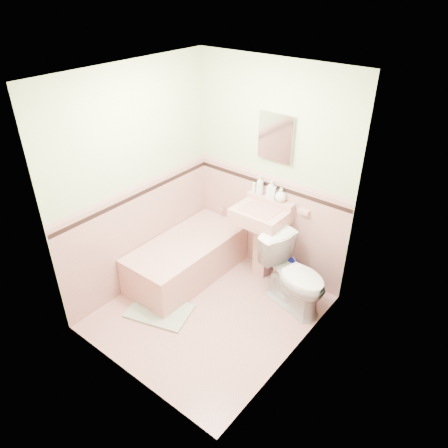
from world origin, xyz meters
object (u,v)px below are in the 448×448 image
Objects in this scene: medicine_cabinet at (276,137)px; shoe at (166,302)px; soap_bottle_left at (260,185)px; soap_bottle_mid at (272,189)px; toilet at (295,276)px; sink at (260,243)px; soap_bottle_right at (281,195)px; bucket at (285,272)px; bathtub at (187,260)px.

medicine_cabinet reaches higher than shoe.
soap_bottle_left is at bearing 68.41° from shoe.
soap_bottle_mid reaches higher than toilet.
soap_bottle_right is at bearing 54.76° from sink.
toilet is 5.23× the size of shoe.
bucket is (-0.27, 0.28, -0.26)m from toilet.
medicine_cabinet is 2.29× the size of soap_bottle_mid.
bathtub is 6.86× the size of soap_bottle_mid.
soap_bottle_right is 0.21× the size of toilet.
bathtub is at bearing -132.58° from medicine_cabinet.
shoe is (-0.49, -1.30, -1.64)m from medicine_cabinet.
sink is 0.66m from soap_bottle_mid.
medicine_cabinet is 0.64m from soap_bottle_right.
soap_bottle_right reaches higher than bathtub.
bathtub is 1.37m from soap_bottle_right.
toilet is at bearing 14.68° from bathtub.
toilet is (0.47, -0.38, -0.67)m from soap_bottle_right.
medicine_cabinet is at bearing 71.14° from toilet.
medicine_cabinet reaches higher than soap_bottle_left.
medicine_cabinet is 2.15m from shoe.
sink is 1.25m from medicine_cabinet.
soap_bottle_mid is (0.00, 0.18, 0.64)m from sink.
toilet is at bearing -26.64° from soap_bottle_left.
bathtub is at bearing -126.58° from soap_bottle_left.
sink is 4.24× the size of soap_bottle_mid.
soap_bottle_mid is 1.02m from bucket.
bathtub is 6.52× the size of soap_bottle_left.
sink reaches higher than bathtub.
soap_bottle_mid is 0.99m from toilet.
soap_bottle_left is 1.10m from toilet.
soap_bottle_left is at bearing 169.03° from bucket.
soap_bottle_left is at bearing 53.42° from bathtub.
soap_bottle_left is (-0.15, -0.03, -0.59)m from medicine_cabinet.
sink is at bearing -90.00° from medicine_cabinet.
bathtub reaches higher than bucket.
soap_bottle_right is at bearing 66.67° from toilet.
bathtub is 2.99× the size of medicine_cabinet.
sink is 3.30× the size of bucket.
bathtub is 1.88× the size of toilet.
soap_bottle_left is 1.08m from bucket.
bucket is at bearing 31.64° from bathtub.
shoe is at bearing -115.84° from soap_bottle_right.
toilet is at bearing -32.39° from soap_bottle_mid.
bathtub is 1.78m from medicine_cabinet.
bathtub is 1.33m from toilet.
sink is 5.67× the size of soap_bottle_right.
sink is 4.04× the size of soap_bottle_left.
sink is at bearing 59.10° from shoe.
medicine_cabinet is (0.00, 0.21, 1.24)m from sink.
medicine_cabinet is 2.18× the size of soap_bottle_left.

